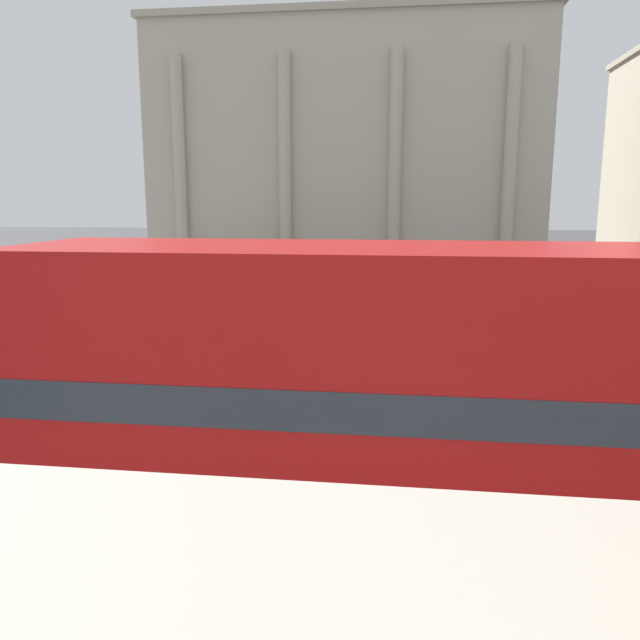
# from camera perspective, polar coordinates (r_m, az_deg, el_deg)

# --- Properties ---
(double_decker_bus) EXTENTS (10.50, 2.68, 4.07)m
(double_decker_bus) POSITION_cam_1_polar(r_m,az_deg,el_deg) (7.70, 11.97, -6.77)
(double_decker_bus) COLOR black
(double_decker_bus) RESTS_ON ground_plane
(plaza_building_left) EXTENTS (31.12, 11.86, 18.41)m
(plaza_building_left) POSITION_cam_1_polar(r_m,az_deg,el_deg) (53.13, 2.43, 15.87)
(plaza_building_left) COLOR beige
(plaza_building_left) RESTS_ON ground_plane
(car_maroon) EXTENTS (4.20, 1.93, 1.35)m
(car_maroon) POSITION_cam_1_polar(r_m,az_deg,el_deg) (27.10, -2.51, 2.62)
(car_maroon) COLOR black
(car_maroon) RESTS_ON ground_plane
(pedestrian_blue) EXTENTS (0.32, 0.32, 1.72)m
(pedestrian_blue) POSITION_cam_1_polar(r_m,az_deg,el_deg) (24.55, 20.58, 1.75)
(pedestrian_blue) COLOR #282B33
(pedestrian_blue) RESTS_ON ground_plane
(pedestrian_white) EXTENTS (0.32, 0.32, 1.78)m
(pedestrian_white) POSITION_cam_1_polar(r_m,az_deg,el_deg) (27.66, 12.95, 3.22)
(pedestrian_white) COLOR #282B33
(pedestrian_white) RESTS_ON ground_plane
(pedestrian_grey) EXTENTS (0.32, 0.32, 1.81)m
(pedestrian_grey) POSITION_cam_1_polar(r_m,az_deg,el_deg) (32.70, -0.65, 4.67)
(pedestrian_grey) COLOR #282B33
(pedestrian_grey) RESTS_ON ground_plane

